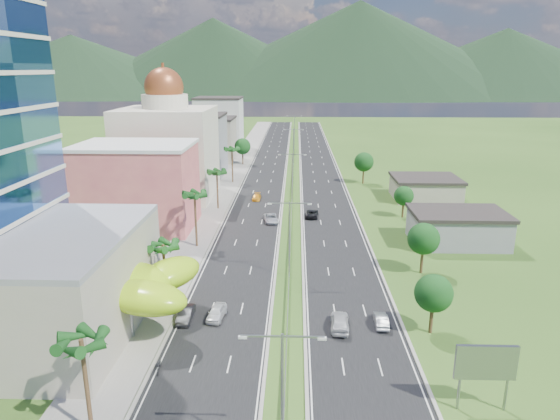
# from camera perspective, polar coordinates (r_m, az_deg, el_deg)

# --- Properties ---
(ground) EXTENTS (500.00, 500.00, 0.00)m
(ground) POSITION_cam_1_polar(r_m,az_deg,el_deg) (62.28, 0.92, -11.29)
(ground) COLOR #2D5119
(ground) RESTS_ON ground
(road_left) EXTENTS (11.00, 260.00, 0.04)m
(road_left) POSITION_cam_1_polar(r_m,az_deg,el_deg) (148.38, -1.38, 4.85)
(road_left) COLOR black
(road_left) RESTS_ON ground
(road_right) EXTENTS (11.00, 260.00, 0.04)m
(road_right) POSITION_cam_1_polar(r_m,az_deg,el_deg) (148.30, 4.44, 4.80)
(road_right) COLOR black
(road_right) RESTS_ON ground
(sidewalk_left) EXTENTS (7.00, 260.00, 0.12)m
(sidewalk_left) POSITION_cam_1_polar(r_m,az_deg,el_deg) (149.21, -5.04, 4.87)
(sidewalk_left) COLOR gray
(sidewalk_left) RESTS_ON ground
(median_guardrail) EXTENTS (0.10, 216.06, 0.76)m
(median_guardrail) POSITION_cam_1_polar(r_m,az_deg,el_deg) (130.39, 1.47, 3.57)
(median_guardrail) COLOR gray
(median_guardrail) RESTS_ON ground
(streetlight_median_a) EXTENTS (6.04, 0.25, 11.00)m
(streetlight_median_a) POSITION_cam_1_polar(r_m,az_deg,el_deg) (37.37, 0.25, -19.64)
(streetlight_median_a) COLOR gray
(streetlight_median_a) RESTS_ON ground
(streetlight_median_b) EXTENTS (6.04, 0.25, 11.00)m
(streetlight_median_b) POSITION_cam_1_polar(r_m,az_deg,el_deg) (68.91, 1.09, -2.47)
(streetlight_median_b) COLOR gray
(streetlight_median_b) RESTS_ON ground
(streetlight_median_c) EXTENTS (6.04, 0.25, 11.00)m
(streetlight_median_c) POSITION_cam_1_polar(r_m,az_deg,el_deg) (107.61, 1.40, 4.26)
(streetlight_median_c) COLOR gray
(streetlight_median_c) RESTS_ON ground
(streetlight_median_d) EXTENTS (6.04, 0.25, 11.00)m
(streetlight_median_d) POSITION_cam_1_polar(r_m,az_deg,el_deg) (151.95, 1.56, 7.68)
(streetlight_median_d) COLOR gray
(streetlight_median_d) RESTS_ON ground
(streetlight_median_e) EXTENTS (6.04, 0.25, 11.00)m
(streetlight_median_e) POSITION_cam_1_polar(r_m,az_deg,el_deg) (196.60, 1.65, 9.56)
(streetlight_median_e) COLOR gray
(streetlight_median_e) RESTS_ON ground
(lime_canopy) EXTENTS (18.00, 15.00, 7.40)m
(lime_canopy) POSITION_cam_1_polar(r_m,az_deg,el_deg) (60.22, -18.72, -7.94)
(lime_canopy) COLOR #9CD214
(lime_canopy) RESTS_ON ground
(pink_shophouse) EXTENTS (20.00, 15.00, 15.00)m
(pink_shophouse) POSITION_cam_1_polar(r_m,az_deg,el_deg) (94.39, -15.98, 2.45)
(pink_shophouse) COLOR #C7515D
(pink_shophouse) RESTS_ON ground
(domed_building) EXTENTS (20.00, 20.00, 28.70)m
(domed_building) POSITION_cam_1_polar(r_m,az_deg,el_deg) (115.37, -12.71, 6.99)
(domed_building) COLOR beige
(domed_building) RESTS_ON ground
(midrise_grey) EXTENTS (16.00, 15.00, 16.00)m
(midrise_grey) POSITION_cam_1_polar(r_m,az_deg,el_deg) (139.73, -9.71, 7.26)
(midrise_grey) COLOR gray
(midrise_grey) RESTS_ON ground
(midrise_beige) EXTENTS (16.00, 15.00, 13.00)m
(midrise_beige) POSITION_cam_1_polar(r_m,az_deg,el_deg) (161.34, -8.15, 7.92)
(midrise_beige) COLOR #9C9580
(midrise_beige) RESTS_ON ground
(midrise_white) EXTENTS (16.00, 15.00, 18.00)m
(midrise_white) POSITION_cam_1_polar(r_m,az_deg,el_deg) (183.56, -6.95, 9.71)
(midrise_white) COLOR silver
(midrise_white) RESTS_ON ground
(billboard) EXTENTS (5.20, 0.35, 6.20)m
(billboard) POSITION_cam_1_polar(r_m,az_deg,el_deg) (47.30, 22.47, -15.99)
(billboard) COLOR gray
(billboard) RESTS_ON ground
(shed_near) EXTENTS (15.00, 10.00, 5.00)m
(shed_near) POSITION_cam_1_polar(r_m,az_deg,el_deg) (88.74, 19.62, -2.07)
(shed_near) COLOR gray
(shed_near) RESTS_ON ground
(shed_far) EXTENTS (14.00, 12.00, 4.40)m
(shed_far) POSITION_cam_1_polar(r_m,az_deg,el_deg) (117.16, 16.26, 2.31)
(shed_far) COLOR #9C9580
(shed_far) RESTS_ON ground
(palm_tree_a) EXTENTS (3.60, 3.60, 9.10)m
(palm_tree_a) POSITION_cam_1_polar(r_m,az_deg,el_deg) (42.43, -21.74, -14.15)
(palm_tree_a) COLOR #47301C
(palm_tree_a) RESTS_ON ground
(palm_tree_b) EXTENTS (3.60, 3.60, 8.10)m
(palm_tree_b) POSITION_cam_1_polar(r_m,az_deg,el_deg) (63.40, -13.21, -4.27)
(palm_tree_b) COLOR #47301C
(palm_tree_b) RESTS_ON ground
(palm_tree_c) EXTENTS (3.60, 3.60, 9.60)m
(palm_tree_c) POSITION_cam_1_polar(r_m,az_deg,el_deg) (81.58, -9.74, 1.50)
(palm_tree_c) COLOR #47301C
(palm_tree_c) RESTS_ON ground
(palm_tree_d) EXTENTS (3.60, 3.60, 8.60)m
(palm_tree_d) POSITION_cam_1_polar(r_m,az_deg,el_deg) (103.84, -7.23, 4.15)
(palm_tree_d) COLOR #47301C
(palm_tree_d) RESTS_ON ground
(palm_tree_e) EXTENTS (3.60, 3.60, 9.40)m
(palm_tree_e) POSITION_cam_1_polar(r_m,az_deg,el_deg) (128.05, -5.51, 6.78)
(palm_tree_e) COLOR #47301C
(palm_tree_e) RESTS_ON ground
(leafy_tree_lfar) EXTENTS (4.90, 4.90, 8.05)m
(leafy_tree_lfar) POSITION_cam_1_polar(r_m,az_deg,el_deg) (153.00, -4.30, 7.26)
(leafy_tree_lfar) COLOR #47301C
(leafy_tree_lfar) RESTS_ON ground
(leafy_tree_ra) EXTENTS (4.20, 4.20, 6.90)m
(leafy_tree_ra) POSITION_cam_1_polar(r_m,az_deg,el_deg) (57.71, 17.15, -9.09)
(leafy_tree_ra) COLOR #47301C
(leafy_tree_ra) RESTS_ON ground
(leafy_tree_rb) EXTENTS (4.55, 4.55, 7.47)m
(leafy_tree_rb) POSITION_cam_1_polar(r_m,az_deg,el_deg) (73.58, 16.09, -3.20)
(leafy_tree_rb) COLOR #47301C
(leafy_tree_rb) RESTS_ON ground
(leafy_tree_rc) EXTENTS (3.85, 3.85, 6.33)m
(leafy_tree_rc) POSITION_cam_1_polar(r_m,az_deg,el_deg) (100.64, 13.97, 1.58)
(leafy_tree_rc) COLOR #47301C
(leafy_tree_rc) RESTS_ON ground
(leafy_tree_rd) EXTENTS (4.90, 4.90, 8.05)m
(leafy_tree_rd) POSITION_cam_1_polar(r_m,az_deg,el_deg) (128.61, 9.56, 5.44)
(leafy_tree_rd) COLOR #47301C
(leafy_tree_rd) RESTS_ON ground
(mountain_ridge) EXTENTS (860.00, 140.00, 90.00)m
(mountain_ridge) POSITION_cam_1_polar(r_m,az_deg,el_deg) (509.64, 8.76, 12.53)
(mountain_ridge) COLOR black
(mountain_ridge) RESTS_ON ground
(car_white_near_left) EXTENTS (2.19, 4.47, 1.47)m
(car_white_near_left) POSITION_cam_1_polar(r_m,az_deg,el_deg) (60.39, -7.26, -11.53)
(car_white_near_left) COLOR silver
(car_white_near_left) RESTS_ON road_left
(car_dark_left) EXTENTS (1.65, 4.50, 1.47)m
(car_dark_left) POSITION_cam_1_polar(r_m,az_deg,el_deg) (60.54, -10.72, -11.62)
(car_dark_left) COLOR black
(car_dark_left) RESTS_ON road_left
(car_silver_mid_left) EXTENTS (3.29, 5.62, 1.47)m
(car_silver_mid_left) POSITION_cam_1_polar(r_m,az_deg,el_deg) (95.51, -1.04, -0.95)
(car_silver_mid_left) COLOR #B6B9BE
(car_silver_mid_left) RESTS_ON road_left
(car_yellow_far_left) EXTENTS (1.88, 4.36, 1.25)m
(car_yellow_far_left) POSITION_cam_1_polar(r_m,az_deg,el_deg) (111.83, -2.69, 1.49)
(car_yellow_far_left) COLOR orange
(car_yellow_far_left) RESTS_ON road_left
(car_white_near_right) EXTENTS (2.37, 5.23, 1.74)m
(car_white_near_right) POSITION_cam_1_polar(r_m,az_deg,el_deg) (58.12, 6.85, -12.53)
(car_white_near_right) COLOR silver
(car_white_near_right) RESTS_ON road_right
(car_silver_right) EXTENTS (1.55, 4.10, 1.34)m
(car_silver_right) POSITION_cam_1_polar(r_m,az_deg,el_deg) (59.56, 11.47, -12.22)
(car_silver_right) COLOR #999CA0
(car_silver_right) RESTS_ON road_right
(car_dark_far_right) EXTENTS (2.85, 5.36, 1.43)m
(car_dark_far_right) POSITION_cam_1_polar(r_m,az_deg,el_deg) (99.01, 3.66, -0.38)
(car_dark_far_right) COLOR black
(car_dark_far_right) RESTS_ON road_right
(motorcycle) EXTENTS (0.87, 2.14, 1.33)m
(motorcycle) POSITION_cam_1_polar(r_m,az_deg,el_deg) (52.06, -13.64, -16.83)
(motorcycle) COLOR black
(motorcycle) RESTS_ON road_left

